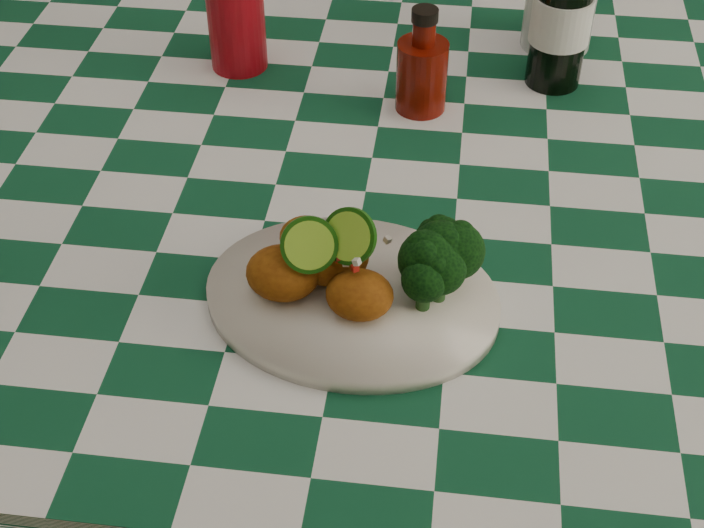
% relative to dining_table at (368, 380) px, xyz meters
% --- Properties ---
extents(dining_table, '(1.66, 1.06, 0.79)m').
position_rel_dining_table_xyz_m(dining_table, '(0.00, 0.00, 0.00)').
color(dining_table, '#0E4629').
rests_on(dining_table, ground).
extents(plate, '(0.32, 0.26, 0.02)m').
position_rel_dining_table_xyz_m(plate, '(0.01, -0.25, 0.40)').
color(plate, silver).
rests_on(plate, dining_table).
extents(fried_chicken_pile, '(0.13, 0.10, 0.09)m').
position_rel_dining_table_xyz_m(fried_chicken_pile, '(-0.01, -0.25, 0.45)').
color(fried_chicken_pile, '#8F4C0D').
rests_on(fried_chicken_pile, plate).
extents(broccoli_side, '(0.09, 0.09, 0.07)m').
position_rel_dining_table_xyz_m(broccoli_side, '(0.08, -0.24, 0.44)').
color(broccoli_side, black).
rests_on(broccoli_side, plate).
extents(red_tumbler, '(0.09, 0.09, 0.13)m').
position_rel_dining_table_xyz_m(red_tumbler, '(-0.20, 0.19, 0.46)').
color(red_tumbler, '#9B0812').
rests_on(red_tumbler, dining_table).
extents(ketchup_bottle, '(0.08, 0.08, 0.13)m').
position_rel_dining_table_xyz_m(ketchup_bottle, '(0.05, 0.11, 0.46)').
color(ketchup_bottle, '#5C0D04').
rests_on(ketchup_bottle, dining_table).
extents(wooden_chair_left, '(0.51, 0.53, 1.03)m').
position_rel_dining_table_xyz_m(wooden_chair_left, '(-0.47, 0.76, 0.12)').
color(wooden_chair_left, '#472814').
rests_on(wooden_chair_left, ground).
extents(wooden_chair_right, '(0.46, 0.47, 0.90)m').
position_rel_dining_table_xyz_m(wooden_chair_right, '(0.25, 0.68, 0.06)').
color(wooden_chair_right, '#472814').
rests_on(wooden_chair_right, ground).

